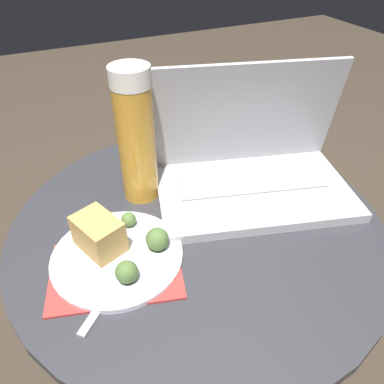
# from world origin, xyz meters

# --- Properties ---
(ground_plane) EXTENTS (6.00, 6.00, 0.00)m
(ground_plane) POSITION_xyz_m (0.00, 0.00, 0.00)
(ground_plane) COLOR #382D23
(table) EXTENTS (0.65, 0.65, 0.54)m
(table) POSITION_xyz_m (0.00, 0.00, 0.36)
(table) COLOR black
(table) RESTS_ON ground_plane
(napkin) EXTENTS (0.22, 0.18, 0.00)m
(napkin) POSITION_xyz_m (-0.16, -0.05, 0.54)
(napkin) COLOR #B7332D
(napkin) RESTS_ON table
(laptop) EXTENTS (0.40, 0.31, 0.23)m
(laptop) POSITION_xyz_m (0.14, 0.05, 0.58)
(laptop) COLOR #B2B2B7
(laptop) RESTS_ON table
(beer_glass) EXTENTS (0.07, 0.07, 0.25)m
(beer_glass) POSITION_xyz_m (-0.06, 0.11, 0.66)
(beer_glass) COLOR gold
(beer_glass) RESTS_ON table
(snack_plate) EXTENTS (0.20, 0.20, 0.07)m
(snack_plate) POSITION_xyz_m (-0.15, -0.02, 0.55)
(snack_plate) COLOR silver
(snack_plate) RESTS_ON table
(fork) EXTENTS (0.15, 0.15, 0.00)m
(fork) POSITION_xyz_m (-0.15, -0.06, 0.54)
(fork) COLOR #B2B2B7
(fork) RESTS_ON table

